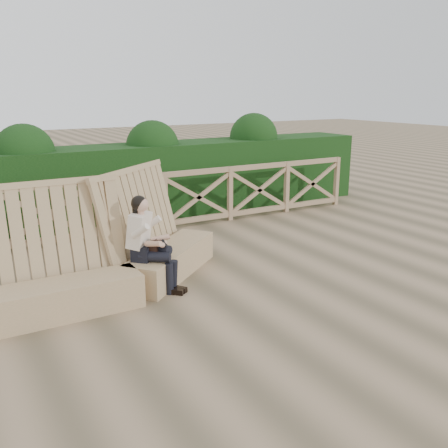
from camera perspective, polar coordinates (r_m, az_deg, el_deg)
ground at (r=6.34m, az=0.25°, el=-8.94°), size 60.00×60.00×0.00m
bench at (r=6.68m, az=-12.16°, el=-4.45°), size 3.50×1.82×1.55m
woman at (r=6.58m, az=-8.72°, el=-1.83°), size 0.70×0.74×1.28m
guardrail at (r=9.21m, az=-10.87°, el=2.09°), size 10.10×0.09×1.10m
hedge at (r=10.29m, az=-13.18°, el=4.44°), size 12.00×1.20×1.50m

